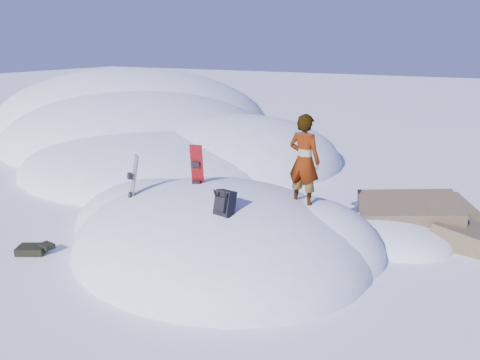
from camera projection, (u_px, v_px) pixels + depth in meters
The scene contains 9 objects.
ground at pixel (218, 249), 10.77m from camera, with size 120.00×120.00×0.00m, color white.
snow_mound at pixel (217, 244), 11.05m from camera, with size 8.00×6.00×3.00m.
snow_ridge at pixel (143, 135), 23.84m from camera, with size 21.50×18.50×6.40m.
rock_outcrop at pixel (409, 234), 11.60m from camera, with size 4.68×4.41×1.68m.
snowboard_red at pixel (197, 176), 10.71m from camera, with size 0.35×0.32×1.53m.
snowboard_dark at pixel (132, 188), 10.66m from camera, with size 0.42×0.43×1.53m.
backpack at pixel (224, 203), 9.11m from camera, with size 0.40×0.46×0.59m.
gear_pile at pixel (34, 249), 10.55m from camera, with size 0.82×0.66×0.21m.
person at pixel (304, 161), 9.93m from camera, with size 0.73×0.48×2.00m, color slate.
Camera 1 is at (5.15, -8.43, 4.61)m, focal length 35.00 mm.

